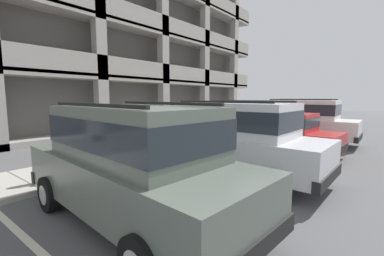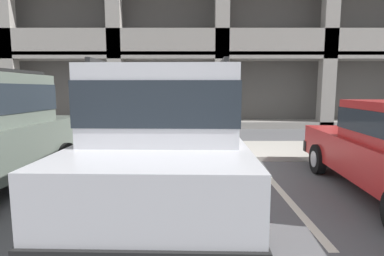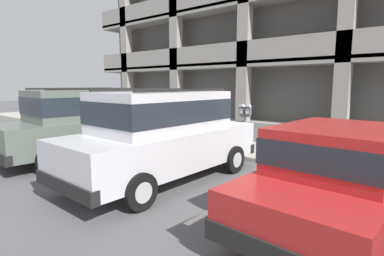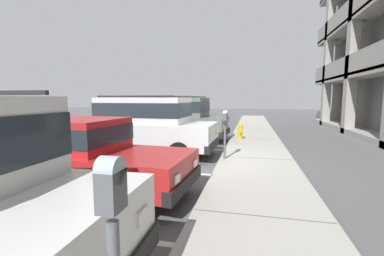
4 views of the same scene
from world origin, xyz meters
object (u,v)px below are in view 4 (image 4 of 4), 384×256
object	(u,v)px
red_sedan	(175,117)
parking_meter_near	(225,123)
silver_suv	(145,124)
parking_meter_far	(113,252)
fire_hydrant	(240,131)
dark_hatchback	(80,153)

from	to	relation	value
red_sedan	parking_meter_near	size ratio (longest dim) A/B	3.36
silver_suv	parking_meter_near	size ratio (longest dim) A/B	3.30
red_sedan	parking_meter_far	distance (m)	10.60
parking_meter_near	fire_hydrant	world-z (taller)	parking_meter_near
red_sedan	dark_hatchback	xyz separation A→B (m)	(6.88, 0.01, -0.27)
silver_suv	parking_meter_near	world-z (taller)	silver_suv
red_sedan	dark_hatchback	size ratio (longest dim) A/B	1.07
dark_hatchback	parking_meter_near	size ratio (longest dim) A/B	3.14
parking_meter_far	fire_hydrant	world-z (taller)	parking_meter_far
red_sedan	parking_meter_near	xyz separation A→B (m)	(3.74, 2.68, 0.12)
silver_suv	parking_meter_far	bearing A→B (deg)	23.38
red_sedan	parking_meter_near	world-z (taller)	red_sedan
silver_suv	fire_hydrant	distance (m)	4.71
dark_hatchback	parking_meter_far	world-z (taller)	parking_meter_far
red_sedan	fire_hydrant	distance (m)	3.05
dark_hatchback	silver_suv	bearing A→B (deg)	-174.64
silver_suv	fire_hydrant	bearing A→B (deg)	140.33
silver_suv	dark_hatchback	size ratio (longest dim) A/B	1.05
red_sedan	parking_meter_far	xyz separation A→B (m)	(10.24, 2.72, 0.04)
red_sedan	dark_hatchback	distance (m)	6.88
silver_suv	red_sedan	world-z (taller)	same
silver_suv	parking_meter_far	distance (m)	7.53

